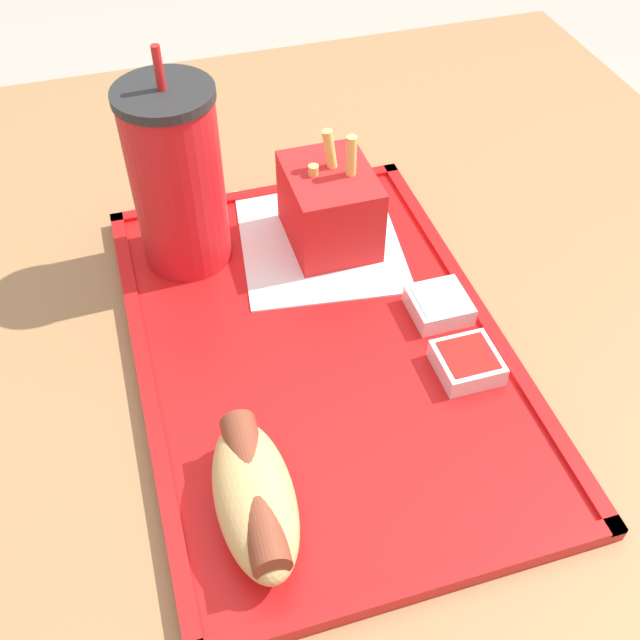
% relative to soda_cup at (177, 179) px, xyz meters
% --- Properties ---
extents(dining_table, '(1.10, 0.96, 0.77)m').
position_rel_soda_cup_xyz_m(dining_table, '(-0.16, -0.09, -0.48)').
color(dining_table, olive).
rests_on(dining_table, ground_plane).
extents(food_tray, '(0.44, 0.29, 0.01)m').
position_rel_soda_cup_xyz_m(food_tray, '(-0.14, -0.08, -0.09)').
color(food_tray, red).
rests_on(food_tray, dining_table).
extents(paper_napkin, '(0.19, 0.17, 0.00)m').
position_rel_soda_cup_xyz_m(paper_napkin, '(-0.02, -0.12, -0.08)').
color(paper_napkin, white).
rests_on(paper_napkin, food_tray).
extents(soda_cup, '(0.08, 0.08, 0.20)m').
position_rel_soda_cup_xyz_m(soda_cup, '(0.00, 0.00, 0.00)').
color(soda_cup, red).
rests_on(soda_cup, food_tray).
extents(hot_dog_far, '(0.12, 0.06, 0.05)m').
position_rel_soda_cup_xyz_m(hot_dog_far, '(-0.28, 0.00, -0.06)').
color(hot_dog_far, tan).
rests_on(hot_dog_far, food_tray).
extents(fries_carton, '(0.09, 0.07, 0.11)m').
position_rel_soda_cup_xyz_m(fries_carton, '(-0.02, -0.13, -0.04)').
color(fries_carton, red).
rests_on(fries_carton, food_tray).
extents(sauce_cup_mayo, '(0.05, 0.05, 0.02)m').
position_rel_soda_cup_xyz_m(sauce_cup_mayo, '(-0.14, -0.19, -0.07)').
color(sauce_cup_mayo, silver).
rests_on(sauce_cup_mayo, food_tray).
extents(sauce_cup_ketchup, '(0.05, 0.05, 0.02)m').
position_rel_soda_cup_xyz_m(sauce_cup_ketchup, '(-0.20, -0.18, -0.07)').
color(sauce_cup_ketchup, silver).
rests_on(sauce_cup_ketchup, food_tray).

